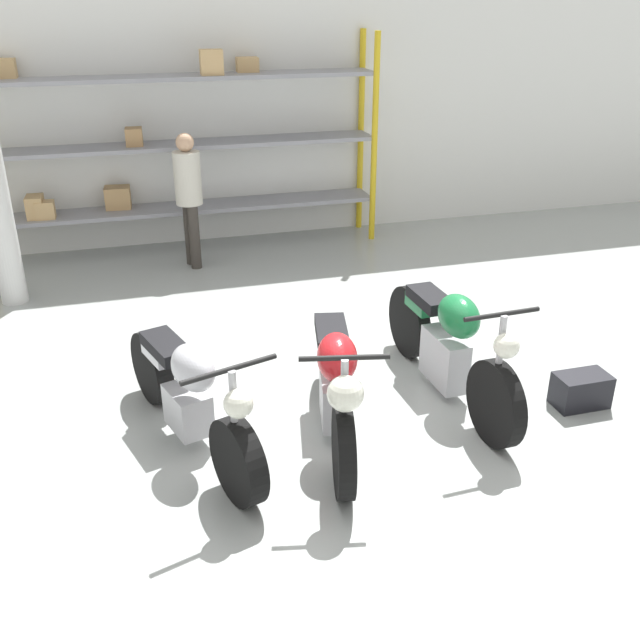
# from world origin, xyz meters

# --- Properties ---
(ground_plane) EXTENTS (30.00, 30.00, 0.00)m
(ground_plane) POSITION_xyz_m (0.00, 0.00, 0.00)
(ground_plane) COLOR #9EA3A0
(back_wall) EXTENTS (30.00, 0.08, 3.60)m
(back_wall) POSITION_xyz_m (0.00, 4.87, 1.80)
(back_wall) COLOR white
(back_wall) RESTS_ON ground_plane
(shelving_rack) EXTENTS (4.94, 0.63, 2.67)m
(shelving_rack) POSITION_xyz_m (-0.74, 4.51, 1.37)
(shelving_rack) COLOR gold
(shelving_rack) RESTS_ON ground_plane
(motorcycle_silver) EXTENTS (0.92, 2.09, 0.99)m
(motorcycle_silver) POSITION_xyz_m (-1.11, -0.03, 0.43)
(motorcycle_silver) COLOR black
(motorcycle_silver) RESTS_ON ground_plane
(motorcycle_red) EXTENTS (0.69, 1.98, 1.02)m
(motorcycle_red) POSITION_xyz_m (-0.06, -0.23, 0.47)
(motorcycle_red) COLOR black
(motorcycle_red) RESTS_ON ground_plane
(motorcycle_green) EXTENTS (0.60, 2.19, 1.06)m
(motorcycle_green) POSITION_xyz_m (1.03, 0.14, 0.47)
(motorcycle_green) COLOR black
(motorcycle_green) RESTS_ON ground_plane
(person_browsing) EXTENTS (0.38, 0.38, 1.62)m
(person_browsing) POSITION_xyz_m (-0.66, 3.83, 0.95)
(person_browsing) COLOR #38332D
(person_browsing) RESTS_ON ground_plane
(toolbox) EXTENTS (0.44, 0.26, 0.28)m
(toolbox) POSITION_xyz_m (2.02, -0.34, 0.14)
(toolbox) COLOR black
(toolbox) RESTS_ON ground_plane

